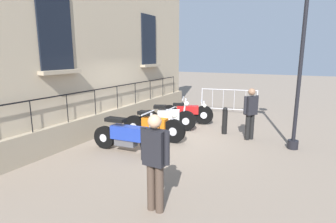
{
  "coord_description": "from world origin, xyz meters",
  "views": [
    {
      "loc": [
        3.94,
        -7.46,
        2.56
      ],
      "look_at": [
        0.12,
        0.0,
        0.8
      ],
      "focal_mm": 29.25,
      "sensor_mm": 36.0,
      "label": 1
    }
  ],
  "objects_px": {
    "lamppost": "(306,13)",
    "pedestrian_walking": "(155,158)",
    "motorcycle_red": "(187,113)",
    "motorcycle_blue": "(128,136)",
    "motorcycle_orange": "(154,126)",
    "bollard": "(225,120)",
    "motorcycle_white": "(168,118)",
    "pedestrian_standing": "(251,111)",
    "crowd_barrier": "(229,100)"
  },
  "relations": [
    {
      "from": "motorcycle_orange",
      "to": "bollard",
      "type": "xyz_separation_m",
      "value": [
        1.73,
        1.63,
        0.02
      ]
    },
    {
      "from": "motorcycle_orange",
      "to": "crowd_barrier",
      "type": "relative_size",
      "value": 0.84
    },
    {
      "from": "motorcycle_red",
      "to": "pedestrian_standing",
      "type": "xyz_separation_m",
      "value": [
        2.47,
        -0.89,
        0.46
      ]
    },
    {
      "from": "motorcycle_blue",
      "to": "lamppost",
      "type": "height_order",
      "value": "lamppost"
    },
    {
      "from": "motorcycle_blue",
      "to": "bollard",
      "type": "height_order",
      "value": "motorcycle_blue"
    },
    {
      "from": "motorcycle_white",
      "to": "bollard",
      "type": "distance_m",
      "value": 1.9
    },
    {
      "from": "bollard",
      "to": "pedestrian_walking",
      "type": "xyz_separation_m",
      "value": [
        0.22,
        -4.94,
        0.48
      ]
    },
    {
      "from": "motorcycle_white",
      "to": "pedestrian_standing",
      "type": "bearing_deg",
      "value": 4.86
    },
    {
      "from": "motorcycle_orange",
      "to": "crowd_barrier",
      "type": "height_order",
      "value": "crowd_barrier"
    },
    {
      "from": "motorcycle_red",
      "to": "bollard",
      "type": "height_order",
      "value": "motorcycle_red"
    },
    {
      "from": "motorcycle_orange",
      "to": "lamppost",
      "type": "relative_size",
      "value": 0.43
    },
    {
      "from": "crowd_barrier",
      "to": "bollard",
      "type": "relative_size",
      "value": 2.71
    },
    {
      "from": "motorcycle_white",
      "to": "motorcycle_red",
      "type": "bearing_deg",
      "value": 78.93
    },
    {
      "from": "motorcycle_blue",
      "to": "motorcycle_orange",
      "type": "xyz_separation_m",
      "value": [
        0.1,
        1.21,
        -0.0
      ]
    },
    {
      "from": "motorcycle_red",
      "to": "crowd_barrier",
      "type": "relative_size",
      "value": 0.79
    },
    {
      "from": "motorcycle_red",
      "to": "pedestrian_walking",
      "type": "distance_m",
      "value": 5.9
    },
    {
      "from": "lamppost",
      "to": "crowd_barrier",
      "type": "bearing_deg",
      "value": 125.97
    },
    {
      "from": "lamppost",
      "to": "motorcycle_orange",
      "type": "bearing_deg",
      "value": -164.37
    },
    {
      "from": "pedestrian_walking",
      "to": "lamppost",
      "type": "bearing_deg",
      "value": 66.96
    },
    {
      "from": "motorcycle_white",
      "to": "lamppost",
      "type": "bearing_deg",
      "value": -1.28
    },
    {
      "from": "pedestrian_standing",
      "to": "pedestrian_walking",
      "type": "bearing_deg",
      "value": -97.52
    },
    {
      "from": "lamppost",
      "to": "motorcycle_red",
      "type": "bearing_deg",
      "value": 162.0
    },
    {
      "from": "motorcycle_white",
      "to": "bollard",
      "type": "relative_size",
      "value": 2.08
    },
    {
      "from": "motorcycle_blue",
      "to": "pedestrian_standing",
      "type": "relative_size",
      "value": 1.33
    },
    {
      "from": "motorcycle_orange",
      "to": "pedestrian_walking",
      "type": "bearing_deg",
      "value": -59.57
    },
    {
      "from": "crowd_barrier",
      "to": "pedestrian_standing",
      "type": "xyz_separation_m",
      "value": [
        1.61,
        -3.61,
        0.31
      ]
    },
    {
      "from": "motorcycle_red",
      "to": "pedestrian_standing",
      "type": "bearing_deg",
      "value": -19.82
    },
    {
      "from": "motorcycle_orange",
      "to": "lamppost",
      "type": "distance_m",
      "value": 5.05
    },
    {
      "from": "crowd_barrier",
      "to": "bollard",
      "type": "distance_m",
      "value": 3.46
    },
    {
      "from": "pedestrian_standing",
      "to": "crowd_barrier",
      "type": "bearing_deg",
      "value": 114.01
    },
    {
      "from": "crowd_barrier",
      "to": "pedestrian_standing",
      "type": "height_order",
      "value": "pedestrian_standing"
    },
    {
      "from": "motorcycle_blue",
      "to": "lamppost",
      "type": "bearing_deg",
      "value": 30.27
    },
    {
      "from": "motorcycle_white",
      "to": "crowd_barrier",
      "type": "relative_size",
      "value": 0.77
    },
    {
      "from": "crowd_barrier",
      "to": "pedestrian_walking",
      "type": "height_order",
      "value": "pedestrian_walking"
    },
    {
      "from": "pedestrian_walking",
      "to": "crowd_barrier",
      "type": "bearing_deg",
      "value": 96.79
    },
    {
      "from": "lamppost",
      "to": "pedestrian_walking",
      "type": "relative_size",
      "value": 2.89
    },
    {
      "from": "motorcycle_red",
      "to": "lamppost",
      "type": "distance_m",
      "value": 5.01
    },
    {
      "from": "motorcycle_orange",
      "to": "motorcycle_blue",
      "type": "bearing_deg",
      "value": -94.57
    },
    {
      "from": "motorcycle_white",
      "to": "crowd_barrier",
      "type": "height_order",
      "value": "motorcycle_white"
    },
    {
      "from": "motorcycle_red",
      "to": "pedestrian_standing",
      "type": "height_order",
      "value": "pedestrian_standing"
    },
    {
      "from": "motorcycle_blue",
      "to": "motorcycle_red",
      "type": "bearing_deg",
      "value": 86.75
    },
    {
      "from": "motorcycle_blue",
      "to": "crowd_barrier",
      "type": "bearing_deg",
      "value": 80.37
    },
    {
      "from": "motorcycle_red",
      "to": "bollard",
      "type": "relative_size",
      "value": 2.13
    },
    {
      "from": "crowd_barrier",
      "to": "pedestrian_walking",
      "type": "distance_m",
      "value": 8.38
    },
    {
      "from": "motorcycle_blue",
      "to": "motorcycle_orange",
      "type": "relative_size",
      "value": 1.03
    },
    {
      "from": "lamppost",
      "to": "bollard",
      "type": "relative_size",
      "value": 5.35
    },
    {
      "from": "motorcycle_blue",
      "to": "lamppost",
      "type": "xyz_separation_m",
      "value": [
        3.91,
        2.28,
        3.14
      ]
    },
    {
      "from": "motorcycle_blue",
      "to": "motorcycle_white",
      "type": "distance_m",
      "value": 2.37
    },
    {
      "from": "bollard",
      "to": "crowd_barrier",
      "type": "bearing_deg",
      "value": 102.88
    },
    {
      "from": "motorcycle_orange",
      "to": "bollard",
      "type": "bearing_deg",
      "value": 43.28
    }
  ]
}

